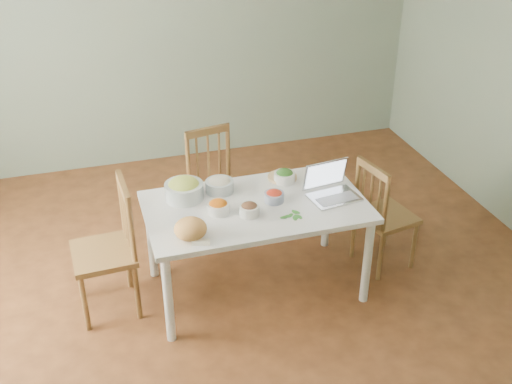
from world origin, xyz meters
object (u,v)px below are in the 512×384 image
object	(u,v)px
chair_left	(103,251)
bowl_squash	(184,189)
chair_far	(219,189)
bread_boule	(190,229)
chair_right	(386,213)
laptop	(335,184)
dining_table	(256,247)

from	to	relation	value
chair_left	bowl_squash	size ratio (longest dim) A/B	3.60
chair_far	bread_boule	xyz separation A→B (m)	(-0.41, -0.97, 0.31)
chair_far	chair_left	xyz separation A→B (m)	(-0.95, -0.62, 0.02)
chair_far	chair_left	distance (m)	1.14
chair_left	bread_boule	size ratio (longest dim) A/B	4.66
chair_far	chair_right	bearing A→B (deg)	-43.48
bread_boule	laptop	xyz separation A→B (m)	(1.05, 0.19, 0.05)
chair_right	laptop	bearing A→B (deg)	89.75
chair_left	bread_boule	world-z (taller)	chair_left
chair_far	bread_boule	size ratio (longest dim) A/B	4.45
dining_table	laptop	xyz separation A→B (m)	(0.54, -0.07, 0.47)
chair_right	laptop	distance (m)	0.62
chair_far	laptop	xyz separation A→B (m)	(0.64, -0.78, 0.36)
chair_far	dining_table	bearing A→B (deg)	-94.08
chair_left	bread_boule	xyz separation A→B (m)	(0.54, -0.35, 0.29)
chair_right	bowl_squash	distance (m)	1.52
bowl_squash	chair_right	bearing A→B (deg)	-8.13
chair_right	chair_left	bearing A→B (deg)	76.95
chair_right	bowl_squash	xyz separation A→B (m)	(-1.47, 0.21, 0.34)
chair_far	bowl_squash	distance (m)	0.68
laptop	dining_table	bearing A→B (deg)	164.60
chair_right	bowl_squash	bearing A→B (deg)	70.68
chair_right	laptop	world-z (taller)	laptop
chair_right	dining_table	bearing A→B (deg)	79.78
chair_left	dining_table	bearing A→B (deg)	82.46
bread_boule	dining_table	bearing A→B (deg)	27.80
dining_table	bread_boule	size ratio (longest dim) A/B	7.27
laptop	chair_right	bearing A→B (deg)	3.39
bread_boule	bowl_squash	world-z (taller)	bowl_squash
chair_right	bread_boule	size ratio (longest dim) A/B	4.27
dining_table	chair_right	world-z (taller)	chair_right
dining_table	bowl_squash	size ratio (longest dim) A/B	5.62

